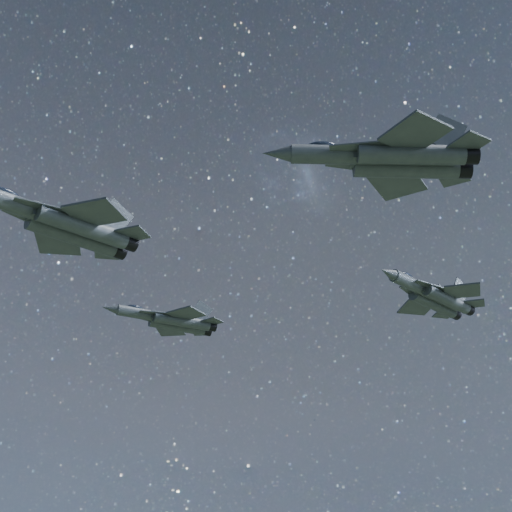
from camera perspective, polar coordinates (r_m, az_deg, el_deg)
name	(u,v)px	position (r m, az deg, el deg)	size (l,w,h in m)	color
jet_lead	(63,223)	(76.54, -13.83, 2.31)	(19.37, 13.23, 4.86)	#323A3F
jet_left	(170,320)	(107.32, -6.24, -4.67)	(16.36, 11.67, 4.18)	#323A3F
jet_right	(391,158)	(72.46, 9.77, 7.02)	(19.85, 13.05, 5.10)	#323A3F
jet_slot	(433,296)	(96.37, 12.77, -2.86)	(17.02, 11.44, 4.30)	#323A3F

